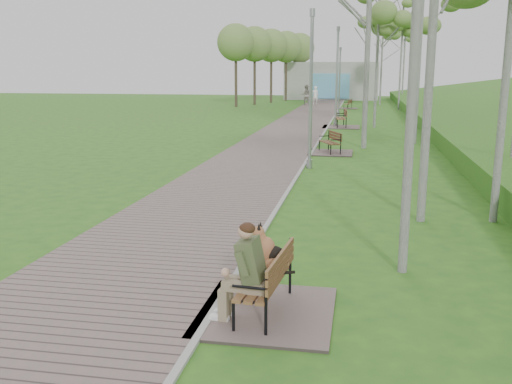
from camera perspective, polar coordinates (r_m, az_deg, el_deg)
ground at (r=13.86m, az=2.41°, el=-1.31°), size 120.00×120.00×0.00m
walkway at (r=35.19m, az=4.53°, el=6.89°), size 3.50×67.00×0.04m
kerb at (r=35.05m, az=7.39°, el=6.82°), size 0.10×67.00×0.05m
building_north at (r=64.43m, az=7.58°, el=10.96°), size 10.00×5.20×4.00m
bench_main at (r=7.67m, az=0.34°, el=-9.17°), size 1.78×1.98×1.55m
bench_second at (r=22.62m, az=7.38°, el=4.35°), size 1.70×1.89×1.04m
bench_third at (r=32.98m, az=8.46°, el=6.83°), size 2.06×2.28×1.26m
bench_far at (r=48.99m, az=9.17°, el=8.43°), size 1.53×1.70×0.94m
lamp_post_near at (r=18.85m, az=5.49°, el=9.55°), size 0.20×0.20×5.11m
lamp_post_second at (r=33.37m, az=8.08°, el=10.98°), size 0.22×0.22×5.58m
lamp_post_third at (r=39.81m, az=8.34°, el=10.54°), size 0.18×0.18×4.69m
pedestrian_near at (r=53.83m, az=5.93°, el=9.58°), size 0.72×0.59×1.72m
pedestrian_far at (r=53.10m, az=5.02°, el=9.63°), size 0.94×0.75×1.86m
birch_mid_c at (r=33.19m, az=12.21°, el=17.20°), size 2.60×2.60×8.02m
birch_far_a at (r=35.71m, az=17.40°, el=16.78°), size 2.33×2.33×8.19m
birch_far_b at (r=44.90m, az=11.21°, el=17.57°), size 2.88×2.88×9.72m
birch_far_c at (r=48.13m, az=14.51°, el=16.68°), size 2.26×2.26×9.34m
birch_distant_a at (r=54.57m, az=12.54°, el=14.40°), size 2.35×2.35×7.17m
birch_distant_b at (r=59.18m, az=14.74°, el=15.42°), size 2.34×2.34×8.90m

